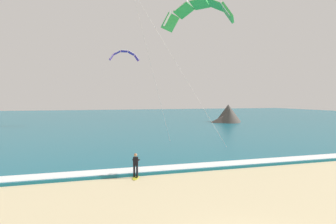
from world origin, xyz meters
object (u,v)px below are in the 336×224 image
(kitesurfer, at_px, (136,164))
(kite_primary, at_px, (198,11))
(kite_distant, at_px, (124,54))
(surfboard, at_px, (136,177))

(kitesurfer, bearing_deg, kite_primary, 39.49)
(kitesurfer, relative_size, kite_primary, 0.13)
(kitesurfer, bearing_deg, kite_distant, 82.47)
(surfboard, distance_m, kite_primary, 16.26)
(kite_distant, bearing_deg, kite_primary, -86.46)
(kitesurfer, distance_m, kite_distant, 40.38)
(kite_primary, height_order, kite_distant, kite_distant)
(surfboard, xyz_separation_m, kite_distant, (5.01, 37.90, 13.97))
(kitesurfer, height_order, kite_primary, kite_primary)
(surfboard, distance_m, kite_distant, 40.70)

